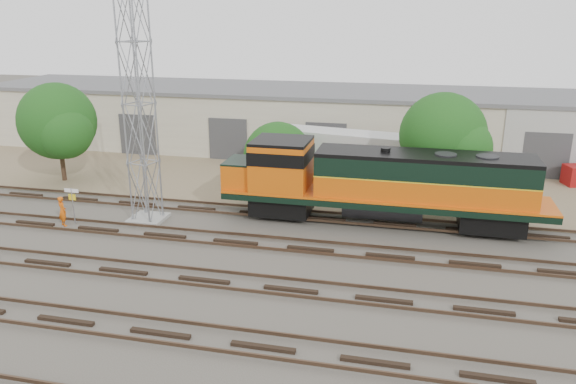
% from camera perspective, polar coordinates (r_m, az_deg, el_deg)
% --- Properties ---
extents(ground, '(140.00, 140.00, 0.00)m').
position_cam_1_polar(ground, '(28.36, -6.30, -6.35)').
color(ground, '#47423A').
rests_on(ground, ground).
extents(dirt_strip, '(80.00, 16.00, 0.02)m').
position_cam_1_polar(dirt_strip, '(41.94, 0.43, 1.86)').
color(dirt_strip, '#726047').
rests_on(dirt_strip, ground).
extents(tracks, '(80.00, 20.40, 0.28)m').
position_cam_1_polar(tracks, '(25.80, -8.51, -8.82)').
color(tracks, black).
rests_on(tracks, ground).
extents(warehouse, '(58.40, 10.40, 5.30)m').
position_cam_1_polar(warehouse, '(48.93, 2.56, 7.35)').
color(warehouse, beige).
rests_on(warehouse, ground).
extents(locomotive, '(18.20, 3.19, 4.37)m').
position_cam_1_polar(locomotive, '(31.72, 9.12, 0.99)').
color(locomotive, black).
rests_on(locomotive, tracks).
extents(signal_tower, '(1.98, 1.98, 13.37)m').
position_cam_1_polar(signal_tower, '(32.03, -14.87, 8.21)').
color(signal_tower, gray).
rests_on(signal_tower, ground).
extents(sign_post, '(0.87, 0.07, 2.12)m').
position_cam_1_polar(sign_post, '(33.95, -21.06, -0.66)').
color(sign_post, gray).
rests_on(sign_post, ground).
extents(worker, '(0.75, 0.69, 1.73)m').
position_cam_1_polar(worker, '(34.05, -21.94, -1.82)').
color(worker, '#D7550B').
rests_on(worker, ground).
extents(semi_trailer, '(12.12, 4.48, 3.66)m').
position_cam_1_polar(semi_trailer, '(39.30, 6.26, 4.11)').
color(semi_trailer, silver).
rests_on(semi_trailer, ground).
extents(dumpster_red, '(1.84, 1.77, 1.40)m').
position_cam_1_polar(dumpster_red, '(43.90, 27.23, 1.51)').
color(dumpster_red, maroon).
rests_on(dumpster_red, ground).
extents(tree_west, '(5.59, 5.32, 6.97)m').
position_cam_1_polar(tree_west, '(42.19, -22.22, 6.43)').
color(tree_west, '#382619').
rests_on(tree_west, ground).
extents(tree_mid, '(4.99, 4.75, 4.75)m').
position_cam_1_polar(tree_mid, '(38.39, -0.74, 3.39)').
color(tree_mid, '#382619').
rests_on(tree_mid, ground).
extents(tree_east, '(5.48, 5.22, 7.05)m').
position_cam_1_polar(tree_east, '(35.10, 15.88, 5.22)').
color(tree_east, '#382619').
rests_on(tree_east, ground).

